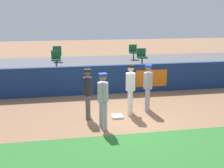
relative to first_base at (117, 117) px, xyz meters
The scene contains 13 objects.
ground_plane 0.26m from the first_base, 40.40° to the right, with size 60.00×60.00×0.00m, color #936B4C.
grass_foreground_strip 2.90m from the first_base, 86.19° to the right, with size 18.00×2.80×0.01m, color #2D722D.
first_base is the anchor object (origin of this frame).
player_fielder_home 1.21m from the first_base, 28.37° to the left, with size 0.49×0.52×1.85m.
player_runner_visitor 1.72m from the first_base, 23.39° to the left, with size 0.44×0.46×1.78m.
player_coach_visitor 1.49m from the first_base, 126.35° to the right, with size 0.40×0.50×1.82m.
player_umpire 1.43m from the first_base, behind, with size 0.39×0.49×1.78m.
field_wall 3.32m from the first_base, 86.43° to the left, with size 18.00×0.26×1.32m.
bleacher_platform 5.85m from the first_base, 88.10° to the left, with size 18.00×4.80×1.03m, color #59595E.
seat_front_left 5.34m from the first_base, 113.86° to the left, with size 0.45×0.44×0.84m.
seat_back_left 6.96m from the first_base, 107.23° to the left, with size 0.47×0.44×0.84m.
seat_front_right 5.41m from the first_base, 64.44° to the left, with size 0.46×0.44×0.84m.
seat_back_right 7.03m from the first_base, 70.78° to the left, with size 0.45×0.44×0.84m.
Camera 1 is at (-2.21, -9.60, 3.69)m, focal length 47.26 mm.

